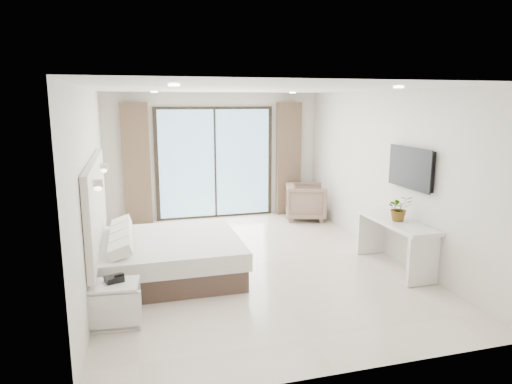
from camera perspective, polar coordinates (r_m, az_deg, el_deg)
ground at (r=7.30m, az=-0.53°, el=-8.91°), size 6.20×6.20×0.00m
room_shell at (r=7.56m, az=-3.43°, el=4.13°), size 4.62×6.22×2.72m
bed at (r=6.84m, az=-10.91°, el=-7.91°), size 2.00×1.91×0.70m
nightstand at (r=5.60m, az=-17.16°, el=-13.20°), size 0.57×0.49×0.49m
phone at (r=5.54m, az=-17.31°, el=-10.33°), size 0.24×0.21×0.07m
console_desk at (r=7.24m, az=17.00°, el=-4.91°), size 0.50×1.58×0.77m
plant at (r=7.09m, az=17.47°, el=-2.26°), size 0.43×0.46×0.30m
armchair at (r=9.91m, az=6.27°, el=-1.00°), size 0.98×1.01×0.85m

